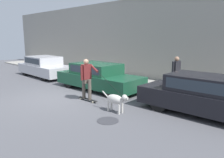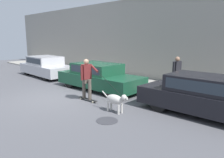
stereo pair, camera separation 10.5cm
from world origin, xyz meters
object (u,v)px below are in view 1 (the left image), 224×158
object	(u,v)px
skateboarder	(87,77)
dog	(116,100)
parked_car_0	(45,67)
parked_car_2	(207,97)
fire_hydrant	(81,74)
parked_car_1	(98,77)
pedestrian_with_bag	(176,72)

from	to	relation	value
skateboarder	dog	bearing A→B (deg)	-7.26
parked_car_0	parked_car_2	bearing A→B (deg)	1.18
fire_hydrant	dog	bearing A→B (deg)	-26.20
skateboarder	fire_hydrant	size ratio (longest dim) A/B	3.48
dog	skateboarder	bearing A→B (deg)	171.28
parked_car_1	fire_hydrant	bearing A→B (deg)	160.11
parked_car_0	dog	size ratio (longest dim) A/B	3.78
parked_car_1	pedestrian_with_bag	size ratio (longest dim) A/B	2.89
parked_car_0	pedestrian_with_bag	world-z (taller)	pedestrian_with_bag
parked_car_0	parked_car_2	world-z (taller)	parked_car_2
parked_car_0	parked_car_2	size ratio (longest dim) A/B	0.96
skateboarder	pedestrian_with_bag	bearing A→B (deg)	61.14
skateboarder	pedestrian_with_bag	size ratio (longest dim) A/B	1.68
skateboarder	parked_car_0	bearing A→B (deg)	164.23
parked_car_0	skateboarder	bearing A→B (deg)	-13.53
dog	fire_hydrant	distance (m)	5.97
parked_car_1	skateboarder	size ratio (longest dim) A/B	1.72
parked_car_0	pedestrian_with_bag	distance (m)	8.56
skateboarder	fire_hydrant	distance (m)	4.36
parked_car_0	parked_car_2	distance (m)	10.50
parked_car_0	skateboarder	world-z (taller)	skateboarder
dog	parked_car_1	bearing A→B (deg)	145.09
parked_car_2	skateboarder	size ratio (longest dim) A/B	1.72
pedestrian_with_bag	fire_hydrant	xyz separation A→B (m)	(-5.50, -1.23, -0.58)
parked_car_0	skateboarder	size ratio (longest dim) A/B	1.64
fire_hydrant	parked_car_0	bearing A→B (deg)	-164.76
parked_car_2	dog	size ratio (longest dim) A/B	3.96
parked_car_2	parked_car_1	bearing A→B (deg)	178.09
dog	skateboarder	xyz separation A→B (m)	(-1.79, 0.20, 0.52)
skateboarder	pedestrian_with_bag	xyz separation A→B (m)	(1.94, 3.68, 0.01)
parked_car_0	fire_hydrant	distance (m)	2.92
parked_car_1	parked_car_2	xyz separation A→B (m)	(5.28, 0.00, 0.01)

